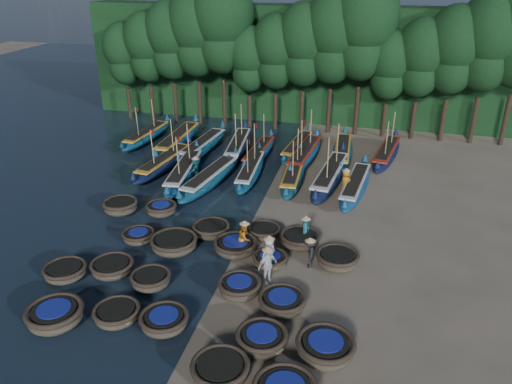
% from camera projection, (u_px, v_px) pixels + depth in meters
% --- Properties ---
extents(ground, '(120.00, 120.00, 0.00)m').
position_uv_depth(ground, '(239.00, 246.00, 25.74)').
color(ground, '#7F6D5C').
rests_on(ground, ground).
extents(foliage_wall, '(40.00, 3.00, 10.00)m').
position_uv_depth(foliage_wall, '(308.00, 65.00, 44.36)').
color(foliage_wall, black).
rests_on(foliage_wall, ground).
extents(coracle_3, '(2.12, 2.12, 0.78)m').
position_uv_depth(coracle_3, '(220.00, 370.00, 17.34)').
color(coracle_3, '#4E4531').
rests_on(coracle_3, ground).
extents(coracle_5, '(2.42, 2.42, 0.85)m').
position_uv_depth(coracle_5, '(55.00, 315.00, 19.96)').
color(coracle_5, '#4E4531').
rests_on(coracle_5, ground).
extents(coracle_6, '(2.32, 2.32, 0.67)m').
position_uv_depth(coracle_6, '(117.00, 314.00, 20.22)').
color(coracle_6, '#4E4531').
rests_on(coracle_6, ground).
extents(coracle_7, '(2.11, 2.11, 0.70)m').
position_uv_depth(coracle_7, '(164.00, 320.00, 19.80)').
color(coracle_7, '#4E4531').
rests_on(coracle_7, ground).
extents(coracle_8, '(2.17, 2.17, 0.76)m').
position_uv_depth(coracle_8, '(262.00, 339.00, 18.77)').
color(coracle_8, '#4E4531').
rests_on(coracle_8, ground).
extents(coracle_9, '(2.72, 2.72, 0.84)m').
position_uv_depth(coracle_9, '(325.00, 348.00, 18.28)').
color(coracle_9, '#4E4531').
rests_on(coracle_9, ground).
extents(coracle_10, '(1.99, 1.99, 0.67)m').
position_uv_depth(coracle_10, '(65.00, 271.00, 22.98)').
color(coracle_10, '#4E4531').
rests_on(coracle_10, ground).
extents(coracle_11, '(2.31, 2.31, 0.68)m').
position_uv_depth(coracle_11, '(112.00, 267.00, 23.28)').
color(coracle_11, '#4E4531').
rests_on(coracle_11, ground).
extents(coracle_12, '(1.94, 1.94, 0.70)m').
position_uv_depth(coracle_12, '(151.00, 279.00, 22.37)').
color(coracle_12, '#4E4531').
rests_on(coracle_12, ground).
extents(coracle_13, '(2.18, 2.18, 0.77)m').
position_uv_depth(coracle_13, '(239.00, 287.00, 21.77)').
color(coracle_13, '#4E4531').
rests_on(coracle_13, ground).
extents(coracle_14, '(2.11, 2.11, 0.73)m').
position_uv_depth(coracle_14, '(282.00, 302.00, 20.86)').
color(coracle_14, '#4E4531').
rests_on(coracle_14, ground).
extents(coracle_15, '(1.90, 1.90, 0.63)m').
position_uv_depth(coracle_15, '(139.00, 236.00, 25.98)').
color(coracle_15, '#4E4531').
rests_on(coracle_15, ground).
extents(coracle_16, '(2.41, 2.41, 0.79)m').
position_uv_depth(coracle_16, '(174.00, 243.00, 25.14)').
color(coracle_16, '#4E4531').
rests_on(coracle_16, ground).
extents(coracle_17, '(2.22, 2.22, 0.74)m').
position_uv_depth(coracle_17, '(236.00, 246.00, 24.94)').
color(coracle_17, '#4E4531').
rests_on(coracle_17, ground).
extents(coracle_18, '(1.74, 1.74, 0.64)m').
position_uv_depth(coracle_18, '(270.00, 260.00, 23.89)').
color(coracle_18, '#4E4531').
rests_on(coracle_18, ground).
extents(coracle_19, '(2.28, 2.28, 0.80)m').
position_uv_depth(coracle_19, '(337.00, 259.00, 23.78)').
color(coracle_19, '#4E4531').
rests_on(coracle_19, ground).
extents(coracle_20, '(2.39, 2.39, 0.82)m').
position_uv_depth(coracle_20, '(120.00, 206.00, 28.89)').
color(coracle_20, '#4E4531').
rests_on(coracle_20, ground).
extents(coracle_21, '(1.85, 1.85, 0.71)m').
position_uv_depth(coracle_21, '(161.00, 209.00, 28.72)').
color(coracle_21, '#4E4531').
rests_on(coracle_21, ground).
extents(coracle_22, '(2.01, 2.01, 0.71)m').
position_uv_depth(coracle_22, '(211.00, 229.00, 26.53)').
color(coracle_22, '#4E4531').
rests_on(coracle_22, ground).
extents(coracle_23, '(2.20, 2.20, 0.68)m').
position_uv_depth(coracle_23, '(264.00, 232.00, 26.34)').
color(coracle_23, '#4E4531').
rests_on(coracle_23, ground).
extents(coracle_24, '(2.36, 2.36, 0.76)m').
position_uv_depth(coracle_24, '(300.00, 239.00, 25.55)').
color(coracle_24, '#4E4531').
rests_on(coracle_24, ground).
extents(long_boat_2, '(2.37, 7.99, 3.42)m').
position_uv_depth(long_boat_2, '(164.00, 163.00, 34.94)').
color(long_boat_2, '#0D1B31').
rests_on(long_boat_2, ground).
extents(long_boat_3, '(2.45, 8.38, 3.58)m').
position_uv_depth(long_boat_3, '(184.00, 172.00, 33.32)').
color(long_boat_3, navy).
rests_on(long_boat_3, ground).
extents(long_boat_4, '(2.72, 8.25, 1.47)m').
position_uv_depth(long_boat_4, '(210.00, 177.00, 32.50)').
color(long_boat_4, navy).
rests_on(long_boat_4, ground).
extents(long_boat_5, '(1.76, 7.60, 3.23)m').
position_uv_depth(long_boat_5, '(250.00, 171.00, 33.64)').
color(long_boat_5, navy).
rests_on(long_boat_5, ground).
extents(long_boat_6, '(1.72, 7.93, 3.37)m').
position_uv_depth(long_boat_6, '(294.00, 174.00, 33.06)').
color(long_boat_6, navy).
rests_on(long_boat_6, ground).
extents(long_boat_7, '(2.51, 8.90, 3.80)m').
position_uv_depth(long_boat_7, '(330.00, 176.00, 32.66)').
color(long_boat_7, '#0D1B31').
rests_on(long_boat_7, ground).
extents(long_boat_8, '(2.23, 7.85, 1.39)m').
position_uv_depth(long_boat_8, '(355.00, 186.00, 31.40)').
color(long_boat_8, navy).
rests_on(long_boat_8, ground).
extents(long_boat_9, '(1.93, 7.63, 3.25)m').
position_uv_depth(long_boat_9, '(147.00, 135.00, 40.48)').
color(long_boat_9, navy).
rests_on(long_boat_9, ground).
extents(long_boat_10, '(1.67, 9.10, 1.60)m').
position_uv_depth(long_boat_10, '(178.00, 140.00, 39.11)').
color(long_boat_10, navy).
rests_on(long_boat_10, ground).
extents(long_boat_11, '(2.23, 8.25, 1.46)m').
position_uv_depth(long_boat_11, '(203.00, 146.00, 38.13)').
color(long_boat_11, navy).
rests_on(long_boat_11, ground).
extents(long_boat_12, '(2.31, 8.21, 3.51)m').
position_uv_depth(long_boat_12, '(238.00, 146.00, 38.12)').
color(long_boat_12, '#0D1B31').
rests_on(long_boat_12, ground).
extents(long_boat_13, '(1.66, 7.36, 3.13)m').
position_uv_depth(long_boat_13, '(259.00, 152.00, 36.97)').
color(long_boat_13, navy).
rests_on(long_boat_13, ground).
extents(long_boat_14, '(2.13, 7.62, 1.35)m').
position_uv_depth(long_boat_14, '(298.00, 147.00, 38.01)').
color(long_boat_14, navy).
rests_on(long_boat_14, ground).
extents(long_boat_15, '(2.24, 8.59, 3.66)m').
position_uv_depth(long_boat_15, '(305.00, 155.00, 36.26)').
color(long_boat_15, navy).
rests_on(long_boat_15, ground).
extents(long_boat_16, '(1.72, 8.26, 1.45)m').
position_uv_depth(long_boat_16, '(342.00, 152.00, 36.81)').
color(long_boat_16, navy).
rests_on(long_boat_16, ground).
extents(long_boat_17, '(2.72, 7.91, 3.41)m').
position_uv_depth(long_boat_17, '(387.00, 153.00, 36.63)').
color(long_boat_17, '#0D1B31').
rests_on(long_boat_17, ground).
extents(fisherman_0, '(0.89, 0.93, 1.81)m').
position_uv_depth(fisherman_0, '(269.00, 251.00, 23.65)').
color(fisherman_0, silver).
rests_on(fisherman_0, ground).
extents(fisherman_1, '(0.52, 0.65, 1.75)m').
position_uv_depth(fisherman_1, '(305.00, 229.00, 25.56)').
color(fisherman_1, '#175B61').
rests_on(fisherman_1, ground).
extents(fisherman_2, '(0.66, 0.84, 1.91)m').
position_uv_depth(fisherman_2, '(245.00, 237.00, 24.83)').
color(fisherman_2, '#C4751A').
rests_on(fisherman_2, ground).
extents(fisherman_3, '(0.71, 1.05, 1.71)m').
position_uv_depth(fisherman_3, '(310.00, 252.00, 23.68)').
color(fisherman_3, black).
rests_on(fisherman_3, ground).
extents(fisherman_4, '(0.99, 1.11, 2.01)m').
position_uv_depth(fisherman_4, '(267.00, 265.00, 22.45)').
color(fisherman_4, silver).
rests_on(fisherman_4, ground).
extents(fisherman_5, '(0.67, 1.50, 1.76)m').
position_uv_depth(fisherman_5, '(196.00, 168.00, 33.29)').
color(fisherman_5, '#175B61').
rests_on(fisherman_5, ground).
extents(fisherman_6, '(0.88, 1.01, 1.93)m').
position_uv_depth(fisherman_6, '(346.00, 182.00, 30.97)').
color(fisherman_6, '#C4751A').
rests_on(fisherman_6, ground).
extents(tree_0, '(3.68, 3.68, 8.68)m').
position_uv_depth(tree_0, '(124.00, 53.00, 44.27)').
color(tree_0, black).
rests_on(tree_0, ground).
extents(tree_1, '(4.09, 4.09, 9.65)m').
position_uv_depth(tree_1, '(147.00, 46.00, 43.49)').
color(tree_1, black).
rests_on(tree_1, ground).
extents(tree_2, '(4.51, 4.51, 10.63)m').
position_uv_depth(tree_2, '(171.00, 39.00, 42.72)').
color(tree_2, black).
rests_on(tree_2, ground).
extents(tree_3, '(4.92, 4.92, 11.60)m').
position_uv_depth(tree_3, '(196.00, 31.00, 41.94)').
color(tree_3, black).
rests_on(tree_3, ground).
extents(tree_4, '(5.34, 5.34, 12.58)m').
position_uv_depth(tree_4, '(222.00, 24.00, 41.17)').
color(tree_4, black).
rests_on(tree_4, ground).
extents(tree_5, '(3.68, 3.68, 8.68)m').
position_uv_depth(tree_5, '(249.00, 58.00, 41.82)').
color(tree_5, black).
rests_on(tree_5, ground).
extents(tree_6, '(4.09, 4.09, 9.65)m').
position_uv_depth(tree_6, '(276.00, 51.00, 41.05)').
color(tree_6, black).
rests_on(tree_6, ground).
extents(tree_7, '(4.51, 4.51, 10.63)m').
position_uv_depth(tree_7, '(304.00, 44.00, 40.27)').
color(tree_7, black).
rests_on(tree_7, ground).
extents(tree_8, '(4.92, 4.92, 11.60)m').
position_uv_depth(tree_8, '(333.00, 36.00, 39.50)').
color(tree_8, black).
rests_on(tree_8, ground).
extents(tree_9, '(5.34, 5.34, 12.58)m').
position_uv_depth(tree_9, '(364.00, 28.00, 38.73)').
color(tree_9, black).
rests_on(tree_9, ground).
extents(tree_10, '(3.68, 3.68, 8.68)m').
position_uv_depth(tree_10, '(390.00, 64.00, 39.37)').
color(tree_10, black).
rests_on(tree_10, ground).
extents(tree_11, '(4.09, 4.09, 9.65)m').
position_uv_depth(tree_11, '(422.00, 57.00, 38.60)').
color(tree_11, black).
rests_on(tree_11, ground).
extents(tree_12, '(4.51, 4.51, 10.63)m').
position_uv_depth(tree_12, '(455.00, 49.00, 37.83)').
color(tree_12, black).
rests_on(tree_12, ground).
extents(tree_13, '(4.92, 4.92, 11.60)m').
position_uv_depth(tree_13, '(489.00, 41.00, 37.05)').
color(tree_13, black).
rests_on(tree_13, ground).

